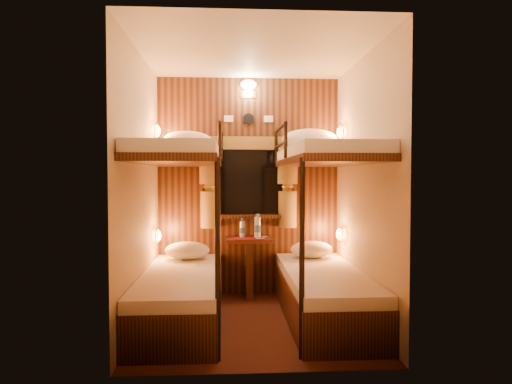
{
  "coord_description": "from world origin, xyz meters",
  "views": [
    {
      "loc": [
        -0.22,
        -4.04,
        1.32
      ],
      "look_at": [
        0.03,
        0.15,
        1.17
      ],
      "focal_mm": 32.0,
      "sensor_mm": 36.0,
      "label": 1
    }
  ],
  "objects": [
    {
      "name": "pillow_lower_left",
      "position": [
        -0.65,
        0.69,
        0.55
      ],
      "size": [
        0.46,
        0.33,
        0.18
      ],
      "primitive_type": "ellipsoid",
      "color": "white",
      "rests_on": "bunk_left"
    },
    {
      "name": "bottle_left",
      "position": [
        -0.07,
        0.89,
        0.74
      ],
      "size": [
        0.06,
        0.06,
        0.21
      ],
      "rotation": [
        0.0,
        0.0,
        0.39
      ],
      "color": "#99BFE5",
      "rests_on": "table"
    },
    {
      "name": "window",
      "position": [
        0.0,
        1.0,
        1.18
      ],
      "size": [
        1.0,
        0.12,
        0.79
      ],
      "color": "black",
      "rests_on": "back_panel"
    },
    {
      "name": "wall_back",
      "position": [
        0.0,
        1.05,
        1.2
      ],
      "size": [
        2.4,
        0.0,
        2.4
      ],
      "primitive_type": "plane",
      "rotation": [
        1.57,
        0.0,
        0.0
      ],
      "color": "#C6B293",
      "rests_on": "floor"
    },
    {
      "name": "pillow_upper_right",
      "position": [
        0.65,
        0.83,
        1.71
      ],
      "size": [
        0.6,
        0.43,
        0.24
      ],
      "primitive_type": "ellipsoid",
      "color": "white",
      "rests_on": "bunk_right"
    },
    {
      "name": "pillow_lower_right",
      "position": [
        0.65,
        0.7,
        0.54
      ],
      "size": [
        0.45,
        0.32,
        0.18
      ],
      "primitive_type": "ellipsoid",
      "color": "white",
      "rests_on": "bunk_right"
    },
    {
      "name": "wall_front",
      "position": [
        0.0,
        -1.05,
        1.2
      ],
      "size": [
        2.4,
        0.0,
        2.4
      ],
      "primitive_type": "plane",
      "rotation": [
        -1.57,
        0.0,
        0.0
      ],
      "color": "#C6B293",
      "rests_on": "floor"
    },
    {
      "name": "ceiling",
      "position": [
        0.0,
        0.0,
        2.4
      ],
      "size": [
        2.1,
        2.1,
        0.0
      ],
      "primitive_type": "plane",
      "rotation": [
        3.14,
        0.0,
        0.0
      ],
      "color": "silver",
      "rests_on": "wall_back"
    },
    {
      "name": "bunk_left",
      "position": [
        -0.65,
        0.07,
        0.56
      ],
      "size": [
        0.72,
        1.9,
        1.82
      ],
      "color": "black",
      "rests_on": "floor"
    },
    {
      "name": "wall_right",
      "position": [
        1.0,
        0.0,
        1.2
      ],
      "size": [
        0.0,
        2.4,
        2.4
      ],
      "primitive_type": "plane",
      "rotation": [
        1.57,
        0.0,
        -1.57
      ],
      "color": "#C6B293",
      "rests_on": "floor"
    },
    {
      "name": "back_fixtures",
      "position": [
        0.0,
        1.0,
        2.25
      ],
      "size": [
        0.54,
        0.09,
        0.48
      ],
      "color": "black",
      "rests_on": "back_panel"
    },
    {
      "name": "back_panel",
      "position": [
        0.0,
        1.04,
        1.2
      ],
      "size": [
        2.0,
        0.03,
        2.4
      ],
      "primitive_type": "cube",
      "color": "black",
      "rests_on": "floor"
    },
    {
      "name": "curtains",
      "position": [
        0.0,
        0.97,
        1.26
      ],
      "size": [
        1.1,
        0.22,
        1.0
      ],
      "color": "olive",
      "rests_on": "back_panel"
    },
    {
      "name": "reading_lamps",
      "position": [
        -0.0,
        0.7,
        1.24
      ],
      "size": [
        2.0,
        0.2,
        1.25
      ],
      "color": "orange",
      "rests_on": "wall_left"
    },
    {
      "name": "floor",
      "position": [
        0.0,
        0.0,
        0.0
      ],
      "size": [
        2.1,
        2.1,
        0.0
      ],
      "primitive_type": "plane",
      "color": "#36180E",
      "rests_on": "ground"
    },
    {
      "name": "sachet_b",
      "position": [
        0.17,
        0.94,
        0.65
      ],
      "size": [
        0.07,
        0.05,
        0.01
      ],
      "primitive_type": "cube",
      "rotation": [
        0.0,
        0.0,
        0.01
      ],
      "color": "silver",
      "rests_on": "table"
    },
    {
      "name": "sachet_a",
      "position": [
        0.11,
        0.78,
        0.65
      ],
      "size": [
        0.09,
        0.07,
        0.01
      ],
      "primitive_type": "cube",
      "rotation": [
        0.0,
        0.0,
        -0.03
      ],
      "color": "silver",
      "rests_on": "table"
    },
    {
      "name": "bunk_right",
      "position": [
        0.65,
        0.07,
        0.56
      ],
      "size": [
        0.72,
        1.9,
        1.82
      ],
      "color": "black",
      "rests_on": "floor"
    },
    {
      "name": "bottle_right",
      "position": [
        0.09,
        0.87,
        0.76
      ],
      "size": [
        0.07,
        0.07,
        0.26
      ],
      "rotation": [
        0.0,
        0.0,
        -0.35
      ],
      "color": "#99BFE5",
      "rests_on": "table"
    },
    {
      "name": "pillow_upper_left",
      "position": [
        -0.65,
        0.75,
        1.69
      ],
      "size": [
        0.51,
        0.36,
        0.2
      ],
      "primitive_type": "ellipsoid",
      "color": "white",
      "rests_on": "bunk_left"
    },
    {
      "name": "table",
      "position": [
        0.0,
        0.85,
        0.41
      ],
      "size": [
        0.5,
        0.34,
        0.66
      ],
      "color": "#551913",
      "rests_on": "floor"
    },
    {
      "name": "wall_left",
      "position": [
        -1.0,
        0.0,
        1.2
      ],
      "size": [
        0.0,
        2.4,
        2.4
      ],
      "primitive_type": "plane",
      "rotation": [
        1.57,
        0.0,
        1.57
      ],
      "color": "#C6B293",
      "rests_on": "floor"
    }
  ]
}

